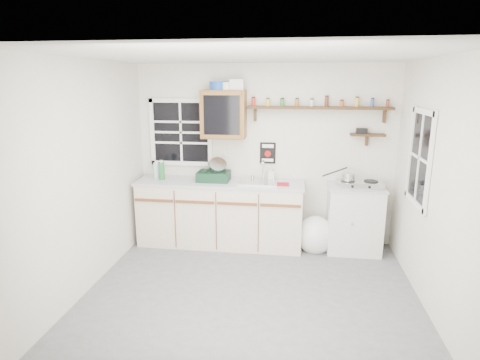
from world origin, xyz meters
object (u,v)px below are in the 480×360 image
Objects in this scene: main_cabinet at (220,213)px; spice_shelf at (318,107)px; upper_cabinet at (224,114)px; right_cabinet at (354,218)px; hotplate at (359,184)px; dish_rack at (215,173)px.

spice_shelf is (1.30, 0.21, 1.47)m from main_cabinet.
upper_cabinet is (0.03, 0.14, 1.36)m from main_cabinet.
main_cabinet is 1.84m from right_cabinet.
spice_shelf is at bearing 161.18° from hotplate.
hotplate is at bearing 0.17° from main_cabinet.
dish_rack is (-0.07, 0.02, 0.56)m from main_cabinet.
dish_rack is at bearing -130.47° from upper_cabinet.
dish_rack is 1.94m from hotplate.
upper_cabinet is 1.09× the size of hotplate.
spice_shelf is (1.27, 0.07, 0.10)m from upper_cabinet.
right_cabinet is 2.26m from upper_cabinet.
dish_rack is (-1.37, -0.20, -0.90)m from spice_shelf.
dish_rack is 0.73× the size of hotplate.
hotplate is at bearing -4.32° from upper_cabinet.
dish_rack is at bearing -171.87° from spice_shelf.
main_cabinet is 1.97m from spice_shelf.
dish_rack reaches higher than hotplate.
right_cabinet is 1.52× the size of hotplate.
main_cabinet is 1.21× the size of spice_shelf.
dish_rack is at bearing -179.74° from right_cabinet.
hotplate reaches higher than right_cabinet.
main_cabinet is at bearing -178.52° from hotplate.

